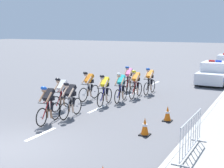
{
  "coord_description": "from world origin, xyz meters",
  "views": [
    {
      "loc": [
        7.13,
        -6.81,
        3.68
      ],
      "look_at": [
        0.4,
        6.3,
        1.1
      ],
      "focal_mm": 50.7,
      "sensor_mm": 36.0,
      "label": 1
    }
  ],
  "objects_px": {
    "crowd_barrier_front": "(191,135)",
    "traffic_cone_mid": "(145,127)",
    "cyclist_fourth": "(104,89)",
    "cyclist_second": "(70,99)",
    "cyclist_lead": "(48,104)",
    "cyclist_third": "(62,93)",
    "cyclist_ninth": "(150,80)",
    "cyclist_sixth": "(121,87)",
    "cyclist_fifth": "(89,85)",
    "cyclist_eighth": "(129,78)",
    "traffic_cone_far": "(168,114)",
    "police_car_nearest": "(215,73)",
    "cyclist_seventh": "(136,83)"
  },
  "relations": [
    {
      "from": "cyclist_sixth",
      "to": "traffic_cone_far",
      "type": "bearing_deg",
      "value": -35.56
    },
    {
      "from": "cyclist_eighth",
      "to": "traffic_cone_mid",
      "type": "bearing_deg",
      "value": -61.73
    },
    {
      "from": "cyclist_second",
      "to": "cyclist_ninth",
      "type": "xyz_separation_m",
      "value": [
        1.24,
        6.1,
        0.0
      ]
    },
    {
      "from": "cyclist_ninth",
      "to": "crowd_barrier_front",
      "type": "relative_size",
      "value": 0.74
    },
    {
      "from": "cyclist_third",
      "to": "cyclist_fourth",
      "type": "height_order",
      "value": "same"
    },
    {
      "from": "cyclist_ninth",
      "to": "police_car_nearest",
      "type": "height_order",
      "value": "police_car_nearest"
    },
    {
      "from": "crowd_barrier_front",
      "to": "traffic_cone_mid",
      "type": "xyz_separation_m",
      "value": [
        -1.86,
        1.13,
        -0.34
      ]
    },
    {
      "from": "cyclist_fourth",
      "to": "cyclist_eighth",
      "type": "bearing_deg",
      "value": 96.09
    },
    {
      "from": "crowd_barrier_front",
      "to": "traffic_cone_mid",
      "type": "relative_size",
      "value": 3.63
    },
    {
      "from": "police_car_nearest",
      "to": "cyclist_fourth",
      "type": "bearing_deg",
      "value": -112.62
    },
    {
      "from": "cyclist_fourth",
      "to": "crowd_barrier_front",
      "type": "xyz_separation_m",
      "value": [
        5.25,
        -4.43,
        -0.14
      ]
    },
    {
      "from": "crowd_barrier_front",
      "to": "traffic_cone_mid",
      "type": "distance_m",
      "value": 2.21
    },
    {
      "from": "cyclist_ninth",
      "to": "cyclist_third",
      "type": "bearing_deg",
      "value": -113.6
    },
    {
      "from": "cyclist_fourth",
      "to": "cyclist_eighth",
      "type": "distance_m",
      "value": 3.78
    },
    {
      "from": "cyclist_second",
      "to": "cyclist_fifth",
      "type": "bearing_deg",
      "value": 107.68
    },
    {
      "from": "cyclist_second",
      "to": "cyclist_sixth",
      "type": "bearing_deg",
      "value": 79.58
    },
    {
      "from": "traffic_cone_mid",
      "to": "cyclist_fifth",
      "type": "bearing_deg",
      "value": 140.17
    },
    {
      "from": "cyclist_fourth",
      "to": "crowd_barrier_front",
      "type": "bearing_deg",
      "value": -40.13
    },
    {
      "from": "crowd_barrier_front",
      "to": "police_car_nearest",
      "type": "bearing_deg",
      "value": 96.59
    },
    {
      "from": "cyclist_lead",
      "to": "cyclist_seventh",
      "type": "height_order",
      "value": "same"
    },
    {
      "from": "cyclist_fifth",
      "to": "police_car_nearest",
      "type": "height_order",
      "value": "police_car_nearest"
    },
    {
      "from": "cyclist_third",
      "to": "police_car_nearest",
      "type": "relative_size",
      "value": 0.39
    },
    {
      "from": "cyclist_lead",
      "to": "traffic_cone_mid",
      "type": "height_order",
      "value": "cyclist_lead"
    },
    {
      "from": "cyclist_lead",
      "to": "traffic_cone_far",
      "type": "relative_size",
      "value": 2.69
    },
    {
      "from": "cyclist_fifth",
      "to": "cyclist_eighth",
      "type": "height_order",
      "value": "same"
    },
    {
      "from": "cyclist_seventh",
      "to": "traffic_cone_mid",
      "type": "relative_size",
      "value": 2.69
    },
    {
      "from": "police_car_nearest",
      "to": "traffic_cone_far",
      "type": "distance_m",
      "value": 10.19
    },
    {
      "from": "cyclist_fifth",
      "to": "police_car_nearest",
      "type": "relative_size",
      "value": 0.39
    },
    {
      "from": "cyclist_lead",
      "to": "cyclist_ninth",
      "type": "height_order",
      "value": "same"
    },
    {
      "from": "traffic_cone_mid",
      "to": "cyclist_fourth",
      "type": "bearing_deg",
      "value": 135.83
    },
    {
      "from": "cyclist_sixth",
      "to": "police_car_nearest",
      "type": "xyz_separation_m",
      "value": [
        3.31,
        7.91,
        -0.11
      ]
    },
    {
      "from": "cyclist_ninth",
      "to": "cyclist_lead",
      "type": "bearing_deg",
      "value": -101.87
    },
    {
      "from": "cyclist_eighth",
      "to": "traffic_cone_far",
      "type": "bearing_deg",
      "value": -51.64
    },
    {
      "from": "cyclist_fourth",
      "to": "cyclist_second",
      "type": "bearing_deg",
      "value": -95.53
    },
    {
      "from": "cyclist_second",
      "to": "crowd_barrier_front",
      "type": "relative_size",
      "value": 0.74
    },
    {
      "from": "cyclist_ninth",
      "to": "police_car_nearest",
      "type": "xyz_separation_m",
      "value": [
        2.72,
        5.35,
        -0.11
      ]
    },
    {
      "from": "crowd_barrier_front",
      "to": "cyclist_third",
      "type": "bearing_deg",
      "value": 157.52
    },
    {
      "from": "cyclist_lead",
      "to": "cyclist_second",
      "type": "bearing_deg",
      "value": 76.21
    },
    {
      "from": "cyclist_fourth",
      "to": "cyclist_eighth",
      "type": "relative_size",
      "value": 1.0
    },
    {
      "from": "cyclist_eighth",
      "to": "traffic_cone_far",
      "type": "relative_size",
      "value": 2.69
    },
    {
      "from": "cyclist_sixth",
      "to": "cyclist_fifth",
      "type": "bearing_deg",
      "value": -165.46
    },
    {
      "from": "traffic_cone_mid",
      "to": "traffic_cone_far",
      "type": "xyz_separation_m",
      "value": [
        0.19,
        2.02,
        0.0
      ]
    },
    {
      "from": "cyclist_third",
      "to": "crowd_barrier_front",
      "type": "xyz_separation_m",
      "value": [
        6.56,
        -2.71,
        -0.14
      ]
    },
    {
      "from": "traffic_cone_mid",
      "to": "cyclist_second",
      "type": "bearing_deg",
      "value": 168.43
    },
    {
      "from": "cyclist_third",
      "to": "traffic_cone_mid",
      "type": "bearing_deg",
      "value": -18.6
    },
    {
      "from": "cyclist_lead",
      "to": "crowd_barrier_front",
      "type": "distance_m",
      "value": 5.83
    },
    {
      "from": "cyclist_second",
      "to": "traffic_cone_mid",
      "type": "xyz_separation_m",
      "value": [
        3.64,
        -0.74,
        -0.48
      ]
    },
    {
      "from": "cyclist_fifth",
      "to": "police_car_nearest",
      "type": "distance_m",
      "value": 9.7
    },
    {
      "from": "cyclist_second",
      "to": "cyclist_third",
      "type": "height_order",
      "value": "same"
    },
    {
      "from": "cyclist_fifth",
      "to": "cyclist_second",
      "type": "bearing_deg",
      "value": -72.32
    }
  ]
}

